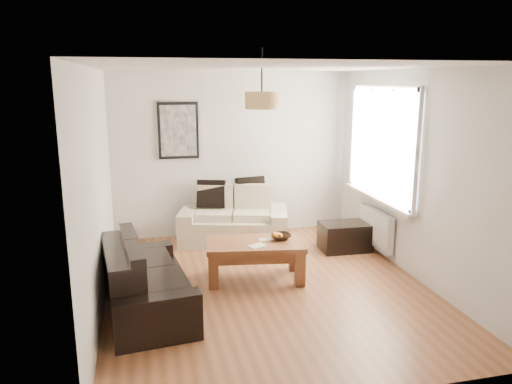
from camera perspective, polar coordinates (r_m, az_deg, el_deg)
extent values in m
plane|color=brown|center=(6.12, 1.30, -10.88)|extent=(4.50, 4.50, 0.00)
cube|color=white|center=(7.31, 13.71, -4.05)|extent=(0.10, 0.90, 0.52)
cylinder|color=tan|center=(5.89, 0.67, 10.61)|extent=(0.40, 0.40, 0.20)
cube|color=black|center=(7.40, 10.30, -5.10)|extent=(0.73, 0.48, 0.41)
cube|color=black|center=(7.66, -5.21, -0.23)|extent=(0.45, 0.26, 0.43)
cube|color=black|center=(7.77, -0.61, 0.09)|extent=(0.47, 0.21, 0.45)
imported|color=black|center=(6.26, 2.89, -5.17)|extent=(0.29, 0.29, 0.06)
sphere|color=#E55613|center=(6.29, 2.61, -4.99)|extent=(0.08, 0.08, 0.06)
sphere|color=orange|center=(6.25, 2.84, -5.12)|extent=(0.08, 0.08, 0.07)
sphere|color=orange|center=(6.26, 2.20, -5.08)|extent=(0.10, 0.10, 0.09)
cube|color=silver|center=(6.01, 0.15, -6.24)|extent=(0.24, 0.22, 0.01)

